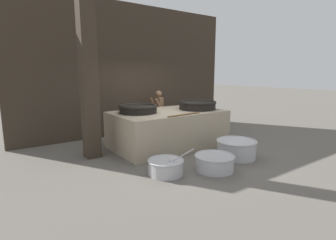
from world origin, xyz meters
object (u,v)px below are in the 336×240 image
(cook, at_px, (159,111))
(prep_bowl_extra, at_px, (214,162))
(prep_bowl_vegetables, at_px, (166,166))
(giant_wok_far, at_px, (197,105))
(prep_bowl_meat, at_px, (236,148))
(giant_wok_near, at_px, (138,109))

(cook, bearing_deg, prep_bowl_extra, 84.44)
(prep_bowl_vegetables, height_order, prep_bowl_extra, prep_bowl_vegetables)
(prep_bowl_vegetables, bearing_deg, giant_wok_far, 34.98)
(cook, relative_size, prep_bowl_vegetables, 1.65)
(prep_bowl_meat, distance_m, prep_bowl_extra, 1.10)
(giant_wok_near, height_order, giant_wok_far, giant_wok_far)
(prep_bowl_vegetables, bearing_deg, prep_bowl_extra, -22.87)
(prep_bowl_vegetables, bearing_deg, prep_bowl_meat, -3.08)
(prep_bowl_meat, bearing_deg, giant_wok_near, 128.13)
(giant_wok_far, relative_size, prep_bowl_meat, 1.13)
(prep_bowl_vegetables, bearing_deg, cook, 59.00)
(cook, distance_m, prep_bowl_meat, 3.28)
(cook, xyz_separation_m, prep_bowl_extra, (-0.90, -3.53, -0.61))
(prep_bowl_vegetables, height_order, prep_bowl_meat, prep_bowl_vegetables)
(giant_wok_near, bearing_deg, giant_wok_far, -12.46)
(cook, height_order, prep_bowl_vegetables, cook)
(prep_bowl_vegetables, distance_m, prep_bowl_meat, 2.03)
(giant_wok_near, bearing_deg, cook, 39.86)
(giant_wok_near, height_order, prep_bowl_meat, giant_wok_near)
(giant_wok_near, distance_m, cook, 1.90)
(cook, bearing_deg, giant_wok_far, 109.95)
(giant_wok_far, distance_m, prep_bowl_meat, 1.87)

